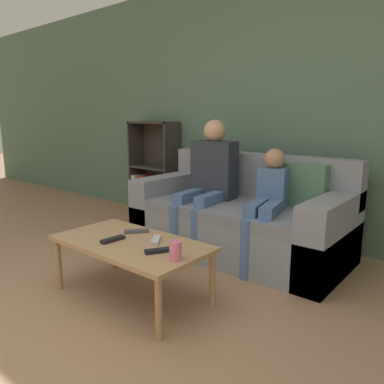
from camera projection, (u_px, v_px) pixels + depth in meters
wall_back at (288, 105)px, 3.52m from camera, size 12.00×0.06×2.60m
couch at (241, 220)px, 3.33m from camera, size 1.86×0.89×0.86m
bookshelf at (155, 181)px, 4.60m from camera, size 0.63×0.28×1.14m
coffee_table at (131, 247)px, 2.46m from camera, size 1.06×0.57×0.39m
person_adult at (210, 175)px, 3.37m from camera, size 0.41×0.65×1.17m
person_child at (268, 201)px, 2.96m from camera, size 0.34×0.65×0.94m
cup_near at (175, 251)px, 2.13m from camera, size 0.07×0.07×0.11m
tv_remote_0 at (156, 240)px, 2.44m from camera, size 0.14×0.16×0.02m
tv_remote_1 at (137, 231)px, 2.63m from camera, size 0.14×0.16×0.02m
tv_remote_2 at (159, 251)px, 2.25m from camera, size 0.13×0.17×0.02m
tv_remote_3 at (113, 239)px, 2.46m from camera, size 0.06×0.17×0.02m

